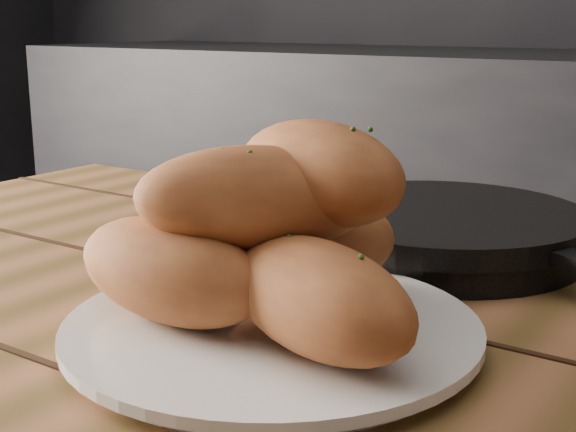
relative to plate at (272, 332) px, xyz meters
name	(u,v)px	position (x,y,z in m)	size (l,w,h in m)	color
counter	(543,254)	(-0.20, 1.35, -0.31)	(2.80, 0.60, 0.90)	black
plate	(272,332)	(0.00, 0.00, 0.00)	(0.30, 0.30, 0.02)	white
bread_rolls	(272,238)	(0.00, 0.00, 0.07)	(0.29, 0.24, 0.14)	#AB622F
skillet	(442,231)	(0.01, 0.28, 0.01)	(0.40, 0.28, 0.05)	black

